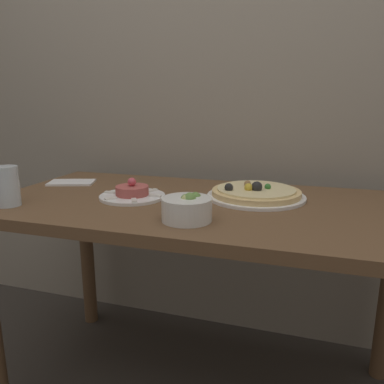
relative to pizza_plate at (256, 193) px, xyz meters
The scene contains 7 objects.
back_wall 0.69m from the pizza_plate, 113.30° to the left, with size 8.00×0.05×2.60m.
dining_table 0.22m from the pizza_plate, 148.62° to the right, with size 1.39×0.69×0.72m.
pizza_plate is the anchor object (origin of this frame).
tartare_plate 0.41m from the pizza_plate, 162.99° to the right, with size 0.22×0.22×0.07m.
small_bowl 0.33m from the pizza_plate, 115.82° to the right, with size 0.14×0.14×0.08m.
drinking_glass 0.79m from the pizza_plate, 155.83° to the right, with size 0.07×0.07×0.12m.
napkin 0.73m from the pizza_plate, behind, with size 0.20×0.15×0.01m.
Camera 1 is at (0.32, -0.78, 1.04)m, focal length 35.00 mm.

